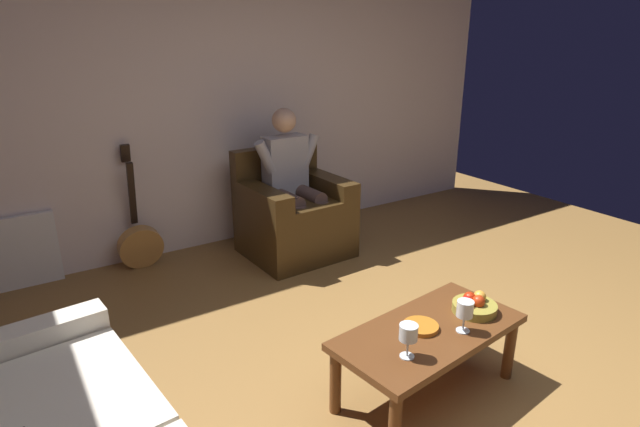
# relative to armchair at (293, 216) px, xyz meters

# --- Properties ---
(ground_plane) EXTENTS (6.89, 6.89, 0.00)m
(ground_plane) POSITION_rel_armchair_xyz_m (0.15, 2.27, -0.33)
(ground_plane) COLOR olive
(wall_back) EXTENTS (5.66, 0.06, 2.76)m
(wall_back) POSITION_rel_armchair_xyz_m (0.15, -0.63, 1.04)
(wall_back) COLOR silver
(wall_back) RESTS_ON ground
(armchair) EXTENTS (0.85, 0.79, 0.90)m
(armchair) POSITION_rel_armchair_xyz_m (0.00, 0.00, 0.00)
(armchair) COLOR #3A2812
(armchair) RESTS_ON ground
(person_seated) EXTENTS (0.63, 0.55, 1.25)m
(person_seated) POSITION_rel_armchair_xyz_m (0.00, -0.00, 0.34)
(person_seated) COLOR #A19EA4
(person_seated) RESTS_ON ground
(coffee_table) EXTENTS (1.08, 0.62, 0.40)m
(coffee_table) POSITION_rel_armchair_xyz_m (0.36, 2.02, 0.01)
(coffee_table) COLOR #5A3117
(coffee_table) RESTS_ON ground
(guitar) EXTENTS (0.36, 0.23, 1.02)m
(guitar) POSITION_rel_armchair_xyz_m (1.21, -0.43, -0.11)
(guitar) COLOR #B27C3D
(guitar) RESTS_ON ground
(radiator) EXTENTS (0.60, 0.06, 0.56)m
(radiator) POSITION_rel_armchair_xyz_m (2.09, -0.56, -0.05)
(radiator) COLOR white
(radiator) RESTS_ON ground
(wine_glass_near) EXTENTS (0.09, 0.09, 0.17)m
(wine_glass_near) POSITION_rel_armchair_xyz_m (0.63, 2.14, 0.19)
(wine_glass_near) COLOR silver
(wine_glass_near) RESTS_ON coffee_table
(wine_glass_far) EXTENTS (0.08, 0.08, 0.17)m
(wine_glass_far) POSITION_rel_armchair_xyz_m (0.24, 2.13, 0.19)
(wine_glass_far) COLOR silver
(wine_glass_far) RESTS_ON coffee_table
(fruit_bowl) EXTENTS (0.24, 0.24, 0.11)m
(fruit_bowl) POSITION_rel_armchair_xyz_m (0.04, 2.03, 0.11)
(fruit_bowl) COLOR olive
(fruit_bowl) RESTS_ON coffee_table
(decorative_dish) EXTENTS (0.18, 0.18, 0.02)m
(decorative_dish) POSITION_rel_armchair_xyz_m (0.40, 2.00, 0.08)
(decorative_dish) COLOR #BC6A1E
(decorative_dish) RESTS_ON coffee_table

